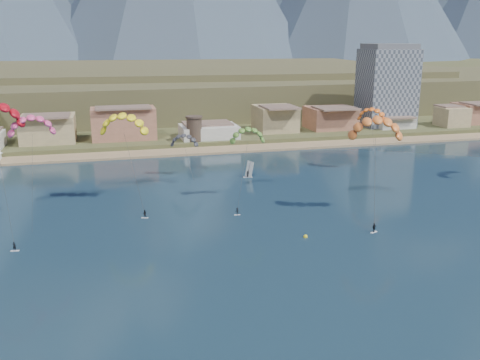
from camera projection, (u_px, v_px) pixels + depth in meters
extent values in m
plane|color=#0D2232|center=(297.00, 306.00, 74.80)|extent=(2400.00, 2400.00, 0.00)
cube|color=#A3845D|center=(184.00, 152.00, 173.80)|extent=(2200.00, 12.00, 0.90)
cube|color=brown|center=(123.00, 70.00, 598.16)|extent=(2200.00, 900.00, 4.00)
cube|color=brown|center=(225.00, 88.00, 287.55)|extent=(320.00, 150.00, 15.00)
cube|color=brown|center=(74.00, 83.00, 305.27)|extent=(380.00, 170.00, 18.00)
cube|color=#2C3749|center=(113.00, 24.00, 900.99)|extent=(2000.00, 200.00, 110.00)
cube|color=gray|center=(387.00, 88.00, 210.45)|extent=(20.00, 16.00, 30.00)
cube|color=#59595E|center=(390.00, 46.00, 206.26)|extent=(18.00, 14.40, 2.00)
cylinder|color=#47382D|center=(194.00, 130.00, 180.97)|extent=(5.20, 5.20, 8.00)
cylinder|color=#47382D|center=(194.00, 117.00, 179.85)|extent=(5.82, 5.82, 0.60)
cube|color=silver|center=(15.00, 251.00, 93.86)|extent=(1.52, 0.66, 0.10)
imported|color=black|center=(14.00, 246.00, 93.63)|extent=(0.67, 0.50, 1.69)
cylinder|color=#262626|center=(4.00, 184.00, 97.39)|extent=(0.05, 0.05, 24.09)
cube|color=silver|center=(145.00, 218.00, 110.97)|extent=(1.52, 0.78, 0.10)
imported|color=black|center=(145.00, 214.00, 110.74)|extent=(0.95, 0.82, 1.67)
cylinder|color=#262626|center=(134.00, 172.00, 114.47)|extent=(0.05, 0.05, 19.88)
cube|color=silver|center=(374.00, 232.00, 102.77)|extent=(1.65, 1.05, 0.11)
imported|color=black|center=(374.00, 227.00, 102.52)|extent=(1.16, 0.82, 1.83)
cylinder|color=#262626|center=(375.00, 180.00, 106.85)|extent=(0.05, 0.05, 20.09)
cube|color=silver|center=(237.00, 215.00, 112.84)|extent=(1.34, 0.54, 0.09)
imported|color=black|center=(237.00, 211.00, 112.63)|extent=(1.02, 0.66, 1.49)
cylinder|color=#262626|center=(243.00, 175.00, 116.83)|extent=(0.05, 0.05, 17.48)
cylinder|color=#262626|center=(35.00, 183.00, 103.59)|extent=(0.04, 0.04, 19.38)
cylinder|color=#262626|center=(187.00, 164.00, 140.08)|extent=(0.04, 0.04, 11.24)
cylinder|color=#262626|center=(377.00, 147.00, 146.49)|extent=(0.04, 0.04, 15.84)
cube|color=silver|center=(248.00, 177.00, 142.94)|extent=(2.53, 1.22, 0.12)
imported|color=black|center=(248.00, 174.00, 142.69)|extent=(0.96, 0.73, 1.75)
cube|color=white|center=(249.00, 169.00, 142.46)|extent=(1.50, 2.78, 4.17)
sphere|color=yellow|center=(305.00, 237.00, 100.27)|extent=(0.79, 0.79, 0.79)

